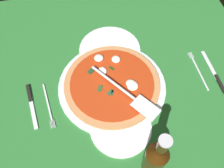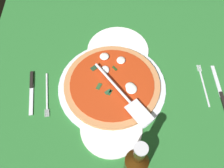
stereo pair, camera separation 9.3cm
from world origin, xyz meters
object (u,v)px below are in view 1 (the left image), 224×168
Objects in this scene: pizza at (112,84)px; dinner_plate_left at (121,128)px; pizza_server at (127,93)px; dinner_plate_right at (110,50)px; place_setting_far at (39,104)px; place_setting_near at (207,73)px; beer_bottle at (156,158)px.

dinner_plate_left is at bearing 177.71° from pizza.
pizza_server is at bearing -23.86° from dinner_plate_left.
pizza_server is at bearing -149.07° from pizza.
place_setting_far is (-19.88, 30.95, -0.14)cm from dinner_plate_right.
place_setting_near and place_setting_far have the same top height.
dinner_plate_right is at bearing -5.68° from dinner_plate_left.
pizza reaches higher than place_setting_near.
dinner_plate_right is (35.27, -3.51, 0.00)cm from dinner_plate_left.
pizza_server reaches higher than dinner_plate_right.
beer_bottle is at bearing 132.33° from place_setting_near.
pizza_server is 34.97cm from place_setting_near.
dinner_plate_right is 0.71× the size of pizza.
dinner_plate_right is 0.97× the size of pizza_server.
dinner_plate_right is 36.79cm from place_setting_far.
beer_bottle is (-30.15, -34.19, 9.48)cm from place_setting_far.
pizza is 8.30cm from pizza_server.
place_setting_near is at bearing -47.22° from beer_bottle.
beer_bottle is at bearing -176.29° from dinner_plate_right.
pizza_server is at bearing -177.12° from dinner_plate_right.
dinner_plate_left is 1.09× the size of place_setting_far.
place_setting_far is (4.67, 32.19, -4.27)cm from pizza_server.
pizza reaches higher than dinner_plate_right.
dinner_plate_left is 35.45cm from dinner_plate_right.
dinner_plate_right is at bearing 115.45° from place_setting_far.
dinner_plate_right is 51.00cm from beer_bottle.
pizza is 1.84× the size of place_setting_far.
pizza_server reaches higher than pizza.
place_setting_near reaches higher than dinner_plate_right.
beer_bottle reaches higher than place_setting_near.
place_setting_far is 0.79× the size of beer_bottle.
dinner_plate_left is 0.84× the size of dinner_plate_right.
pizza_server is at bearing 97.03° from place_setting_near.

